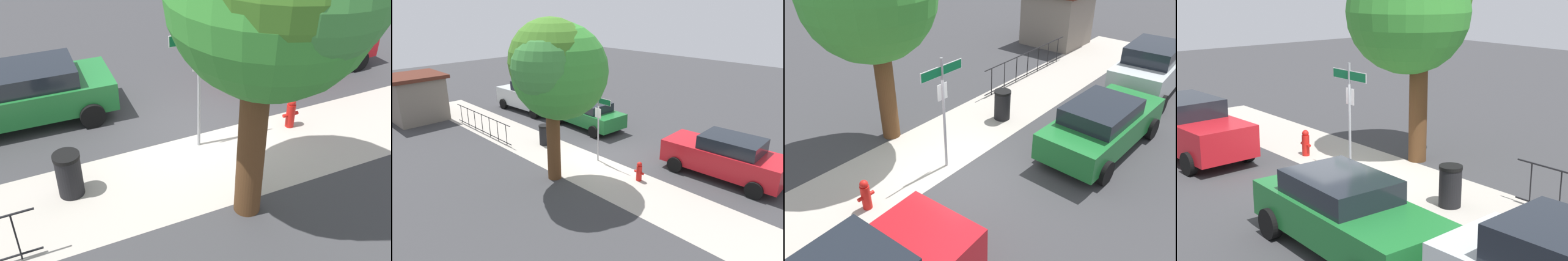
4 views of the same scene
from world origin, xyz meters
TOP-DOWN VIEW (x-y plane):
  - ground_plane at (0.00, 0.00)m, footprint 60.00×60.00m
  - sidewalk_strip at (2.00, 1.30)m, footprint 24.00×2.60m
  - street_sign at (0.08, 0.40)m, footprint 1.36×0.07m
  - car_red at (-4.46, -2.02)m, footprint 4.68×2.19m
  - car_green at (3.56, -2.36)m, footprint 4.46×2.09m
  - fire_hydrant at (-2.34, 0.60)m, footprint 0.42×0.22m
  - trash_bin at (3.20, 0.90)m, footprint 0.55×0.55m

SIDE VIEW (x-z plane):
  - ground_plane at x=0.00m, z-range 0.00..0.00m
  - sidewalk_strip at x=2.00m, z-range 0.00..0.00m
  - fire_hydrant at x=-2.34m, z-range -0.01..0.77m
  - trash_bin at x=3.20m, z-range 0.00..0.98m
  - car_green at x=3.56m, z-range 0.03..1.53m
  - car_red at x=-4.46m, z-range 0.02..1.75m
  - street_sign at x=0.08m, z-range 0.59..3.63m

